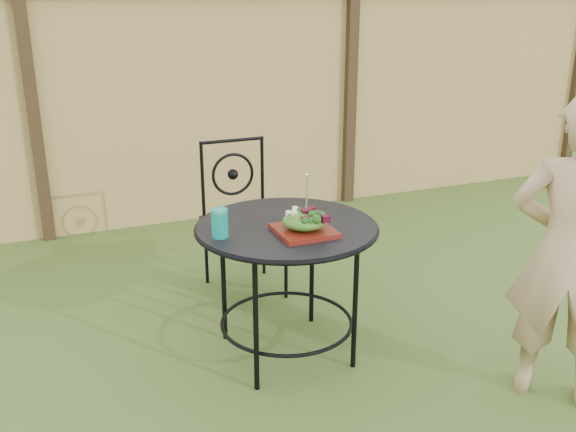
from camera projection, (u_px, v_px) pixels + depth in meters
The scene contains 9 objects.
ground at pixel (316, 336), 3.59m from camera, with size 60.00×60.00×0.00m, color #2C4616.
fence at pixel (205, 106), 5.20m from camera, with size 8.00×0.12×1.90m.
patio_table at pixel (287, 250), 3.24m from camera, with size 0.92×0.92×0.72m.
patio_chair at pixel (241, 214), 4.03m from camera, with size 0.46×0.46×0.95m.
diner at pixel (570, 254), 2.84m from camera, with size 0.53×0.35×1.45m, color tan.
salad_plate at pixel (304, 231), 3.08m from camera, with size 0.27×0.27×0.02m, color #4F0E0B.
salad at pixel (304, 221), 3.06m from camera, with size 0.21×0.21×0.08m, color #235614.
fork at pixel (306, 194), 3.02m from camera, with size 0.01×0.01×0.18m, color silver.
drinking_glass at pixel (220, 223), 3.01m from camera, with size 0.08×0.08×0.14m, color #0D9989.
Camera 1 is at (-1.34, -2.87, 1.82)m, focal length 40.00 mm.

